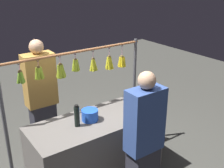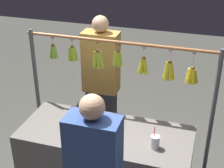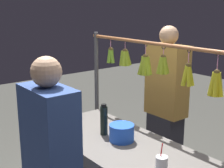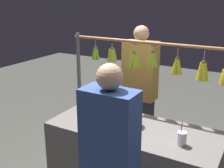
# 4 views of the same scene
# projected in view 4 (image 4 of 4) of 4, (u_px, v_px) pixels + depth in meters

# --- Properties ---
(market_counter) EXTENTS (1.68, 0.72, 0.88)m
(market_counter) POSITION_uv_depth(u_px,v_px,m) (133.00, 166.00, 2.93)
(market_counter) COLOR #66605B
(market_counter) RESTS_ON ground
(display_rack) EXTENTS (2.01, 0.13, 1.68)m
(display_rack) POSITION_uv_depth(u_px,v_px,m) (155.00, 81.00, 3.04)
(display_rack) COLOR #4C4C51
(display_rack) RESTS_ON ground
(water_bottle) EXTENTS (0.06, 0.06, 0.27)m
(water_bottle) POSITION_uv_depth(u_px,v_px,m) (111.00, 110.00, 2.88)
(water_bottle) COLOR black
(water_bottle) RESTS_ON market_counter
(blue_bucket) EXTENTS (0.21, 0.21, 0.14)m
(blue_bucket) POSITION_uv_depth(u_px,v_px,m) (130.00, 118.00, 2.84)
(blue_bucket) COLOR blue
(blue_bucket) RESTS_ON market_counter
(drink_cup) EXTENTS (0.08, 0.08, 0.21)m
(drink_cup) POSITION_uv_depth(u_px,v_px,m) (182.00, 138.00, 2.46)
(drink_cup) COLOR silver
(drink_cup) RESTS_ON market_counter
(vendor_person) EXTENTS (0.42, 0.23, 1.77)m
(vendor_person) POSITION_uv_depth(u_px,v_px,m) (139.00, 96.00, 3.70)
(vendor_person) COLOR #2D2D38
(vendor_person) RESTS_ON ground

